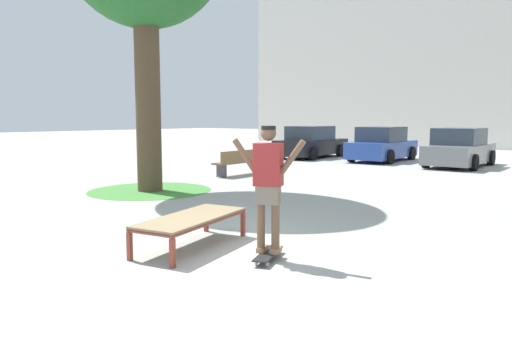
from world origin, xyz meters
TOP-DOWN VIEW (x-y plane):
  - ground_plane at (0.00, 0.00)m, footprint 120.00×120.00m
  - building_facade at (-3.44, 28.44)m, footprint 33.25×4.00m
  - skate_box at (-0.30, 0.05)m, footprint 1.13×2.01m
  - skateboard at (0.94, 0.25)m, footprint 0.47×0.82m
  - skater at (0.94, 0.25)m, footprint 0.96×0.43m
  - grass_patch_near_left at (-5.14, 3.16)m, footprint 3.16×3.16m
  - car_black at (-7.49, 14.69)m, footprint 1.98×4.23m
  - car_blue at (-4.10, 15.12)m, footprint 2.01×4.25m
  - car_grey at (-0.71, 14.64)m, footprint 1.95×4.22m
  - park_bench at (-5.57, 7.36)m, footprint 0.46×2.40m

SIDE VIEW (x-z plane):
  - ground_plane at x=0.00m, z-range 0.00..0.00m
  - grass_patch_near_left at x=-5.14m, z-range 0.00..0.01m
  - skateboard at x=0.94m, z-range 0.03..0.12m
  - skate_box at x=-0.30m, z-range 0.18..0.64m
  - park_bench at x=-5.57m, z-range 0.03..0.86m
  - car_black at x=-7.49m, z-range -0.06..1.44m
  - car_blue at x=-4.10m, z-range -0.06..1.44m
  - car_grey at x=-0.71m, z-range -0.06..1.44m
  - skater at x=0.94m, z-range 0.22..1.92m
  - building_facade at x=-3.44m, z-range 0.00..14.83m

